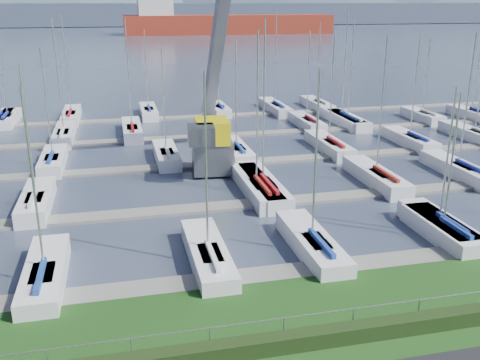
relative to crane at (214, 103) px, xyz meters
name	(u,v)px	position (x,y,z in m)	size (l,w,h in m)	color
water	(125,30)	(-0.88, 235.01, -5.73)	(800.00, 540.00, 0.20)	#3C4558
hedge	(310,339)	(-0.88, -25.39, -4.98)	(80.00, 0.70, 0.70)	#1E3011
fence	(308,315)	(-0.88, -24.99, -4.13)	(0.04, 0.04, 80.00)	gray
foothill	(121,13)	(-0.88, 305.01, 0.67)	(900.00, 80.00, 12.00)	#444E63
docks	(203,165)	(-0.88, 1.01, -5.55)	(90.00, 41.60, 0.25)	slate
crane	(214,103)	(0.00, 0.00, 0.00)	(5.11, 13.31, 22.35)	slate
cargo_ship_mid	(219,24)	(37.56, 191.66, -1.68)	(89.09, 19.54, 21.50)	maroon
sailboat_fleet	(182,95)	(-2.11, 4.36, -0.04)	(75.75, 48.80, 13.48)	maroon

